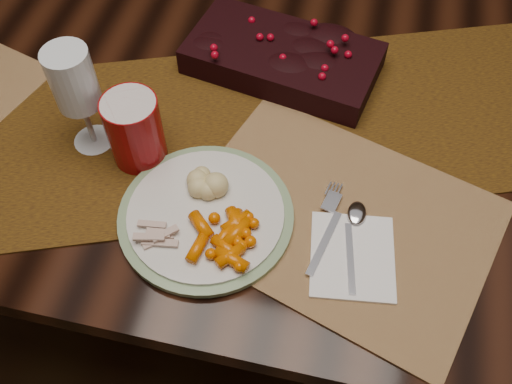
% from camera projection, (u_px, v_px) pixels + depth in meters
% --- Properties ---
extents(floor, '(5.00, 5.00, 0.00)m').
position_uv_depth(floor, '(264.00, 274.00, 1.66)').
color(floor, black).
rests_on(floor, ground).
extents(dining_table, '(1.80, 1.00, 0.75)m').
position_uv_depth(dining_table, '(266.00, 202.00, 1.35)').
color(dining_table, black).
rests_on(dining_table, floor).
extents(table_runner, '(1.92, 1.04, 0.00)m').
position_uv_depth(table_runner, '(280.00, 123.00, 0.99)').
color(table_runner, black).
rests_on(table_runner, dining_table).
extents(centerpiece, '(0.37, 0.24, 0.07)m').
position_uv_depth(centerpiece, '(283.00, 55.00, 1.04)').
color(centerpiece, black).
rests_on(centerpiece, table_runner).
extents(placemat_main, '(0.54, 0.46, 0.00)m').
position_uv_depth(placemat_main, '(339.00, 219.00, 0.88)').
color(placemat_main, '#8E5E43').
rests_on(placemat_main, dining_table).
extents(dinner_plate, '(0.35, 0.35, 0.02)m').
position_uv_depth(dinner_plate, '(206.00, 215.00, 0.87)').
color(dinner_plate, silver).
rests_on(dinner_plate, placemat_main).
extents(baby_carrots, '(0.10, 0.08, 0.02)m').
position_uv_depth(baby_carrots, '(218.00, 237.00, 0.83)').
color(baby_carrots, '#CD5700').
rests_on(baby_carrots, dinner_plate).
extents(mashed_potatoes, '(0.09, 0.09, 0.04)m').
position_uv_depth(mashed_potatoes, '(206.00, 176.00, 0.88)').
color(mashed_potatoes, '#E8D68B').
rests_on(mashed_potatoes, dinner_plate).
extents(turkey_shreds, '(0.07, 0.06, 0.01)m').
position_uv_depth(turkey_shreds, '(156.00, 233.00, 0.84)').
color(turkey_shreds, '#B2988D').
rests_on(turkey_shreds, dinner_plate).
extents(napkin, '(0.14, 0.16, 0.00)m').
position_uv_depth(napkin, '(352.00, 256.00, 0.84)').
color(napkin, white).
rests_on(napkin, placemat_main).
extents(fork, '(0.06, 0.15, 0.00)m').
position_uv_depth(fork, '(326.00, 232.00, 0.86)').
color(fork, silver).
rests_on(fork, napkin).
extents(spoon, '(0.06, 0.15, 0.00)m').
position_uv_depth(spoon, '(352.00, 243.00, 0.84)').
color(spoon, silver).
rests_on(spoon, napkin).
extents(red_cup, '(0.10, 0.10, 0.12)m').
position_uv_depth(red_cup, '(135.00, 130.00, 0.90)').
color(red_cup, maroon).
rests_on(red_cup, placemat_main).
extents(wine_glass, '(0.08, 0.08, 0.20)m').
position_uv_depth(wine_glass, '(80.00, 101.00, 0.89)').
color(wine_glass, silver).
rests_on(wine_glass, dining_table).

